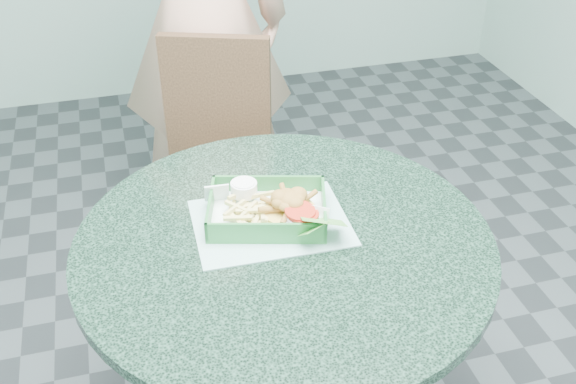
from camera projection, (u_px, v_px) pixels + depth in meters
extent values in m
cylinder|color=black|center=(285.00, 353.00, 1.79)|extent=(0.10, 0.10, 0.70)
cylinder|color=#243429|center=(284.00, 249.00, 1.59)|extent=(0.98, 0.98, 0.03)
cube|color=brown|center=(230.00, 186.00, 2.33)|extent=(0.37, 0.37, 0.04)
cube|color=brown|center=(217.00, 99.00, 2.32)|extent=(0.37, 0.04, 0.46)
cube|color=brown|center=(197.00, 275.00, 2.30)|extent=(0.04, 0.04, 0.43)
cube|color=brown|center=(287.00, 259.00, 2.37)|extent=(0.04, 0.04, 0.43)
cube|color=brown|center=(184.00, 221.00, 2.55)|extent=(0.04, 0.04, 0.43)
cube|color=brown|center=(265.00, 208.00, 2.62)|extent=(0.04, 0.04, 0.43)
cube|color=#84B6B0|center=(271.00, 229.00, 1.63)|extent=(0.37, 0.28, 0.00)
cube|color=#236E31|center=(268.00, 223.00, 1.64)|extent=(0.28, 0.20, 0.01)
cube|color=white|center=(268.00, 221.00, 1.64)|extent=(0.27, 0.19, 0.00)
cube|color=#236E31|center=(258.00, 192.00, 1.70)|extent=(0.28, 0.01, 0.05)
cube|color=#236E31|center=(278.00, 238.00, 1.55)|extent=(0.28, 0.01, 0.05)
cube|color=#236E31|center=(321.00, 205.00, 1.65)|extent=(0.01, 0.20, 0.05)
cube|color=#236E31|center=(212.00, 223.00, 1.59)|extent=(0.01, 0.20, 0.05)
cylinder|color=gold|center=(290.00, 216.00, 1.63)|extent=(0.13, 0.13, 0.02)
cylinder|color=white|center=(238.00, 199.00, 1.65)|extent=(0.07, 0.07, 0.03)
cylinder|color=white|center=(238.00, 193.00, 1.64)|extent=(0.06, 0.06, 0.00)
cylinder|color=silver|center=(307.00, 223.00, 1.60)|extent=(0.09, 0.09, 0.03)
torus|color=white|center=(307.00, 217.00, 1.59)|extent=(0.08, 0.08, 0.01)
cylinder|color=#B42715|center=(307.00, 214.00, 1.59)|extent=(0.07, 0.07, 0.01)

